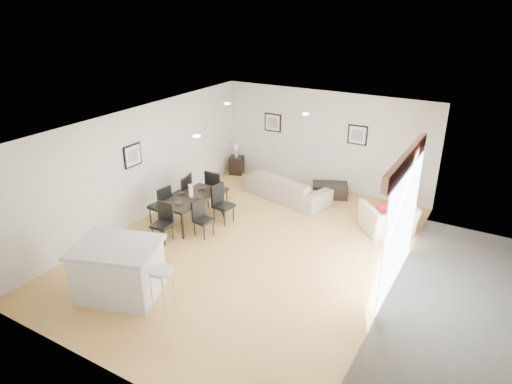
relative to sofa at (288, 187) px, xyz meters
The scene contains 26 objects.
ground 2.82m from the sofa, 80.13° to the right, with size 8.00×8.00×0.00m, color tan.
wall_back 1.68m from the sofa, 68.97° to the left, with size 6.00×0.04×2.70m, color beige.
wall_front 6.85m from the sofa, 85.94° to the right, with size 6.00×0.04×2.70m, color beige.
wall_left 3.87m from the sofa, 132.47° to the right, with size 0.04×8.00×2.70m, color beige.
wall_right 4.55m from the sofa, 38.37° to the right, with size 0.04×8.00×2.70m, color beige.
ceiling 3.66m from the sofa, 80.13° to the right, with size 6.00×8.00×0.02m, color white.
sofa is the anchor object (origin of this frame).
armchair 2.88m from the sofa, 11.42° to the right, with size 1.08×0.94×0.70m, color white.
dining_table 2.74m from the sofa, 119.46° to the right, with size 0.84×1.61×0.66m.
dining_chair_wnear 3.37m from the sofa, 124.29° to the right, with size 0.45×0.45×0.95m.
dining_chair_wfar 2.74m from the sofa, 133.86° to the right, with size 0.46×0.46×0.94m.
dining_chair_enear 2.87m from the sofa, 105.76° to the right, with size 0.43×0.43×0.83m.
dining_chair_efar 2.13m from the sofa, 111.77° to the right, with size 0.46×0.46×0.92m.
dining_chair_head 3.63m from the sofa, 111.89° to the right, with size 0.43×0.43×0.87m.
dining_chair_foot 1.96m from the sofa, 133.68° to the right, with size 0.45×0.45×0.98m.
vase 2.79m from the sofa, 119.46° to the right, with size 0.83×1.26×0.64m.
coffee_table 1.16m from the sofa, 36.67° to the left, with size 0.92×0.55×0.37m, color black.
side_table 2.36m from the sofa, 157.51° to the left, with size 0.40×0.40×0.53m, color black.
table_lamp 2.39m from the sofa, 157.51° to the left, with size 0.19×0.19×0.37m.
cushion 2.81m from the sofa, 13.83° to the right, with size 0.34×0.11×0.34m, color #AC1618.
kitchen_island 5.37m from the sofa, 97.50° to the right, with size 1.74×1.53×1.02m.
bar_stool 5.34m from the sofa, 86.72° to the right, with size 0.39×0.39×0.86m.
framed_print_back_left 2.11m from the sofa, 132.67° to the left, with size 0.52×0.04×0.52m.
framed_print_back_right 2.26m from the sofa, 41.41° to the left, with size 0.52×0.04×0.52m.
framed_print_left_wall 4.08m from the sofa, 130.14° to the right, with size 0.04×0.52×0.52m.
sliding_door 4.43m from the sofa, 35.55° to the right, with size 0.12×2.70×2.57m.
Camera 1 is at (4.37, -7.28, 4.98)m, focal length 32.00 mm.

